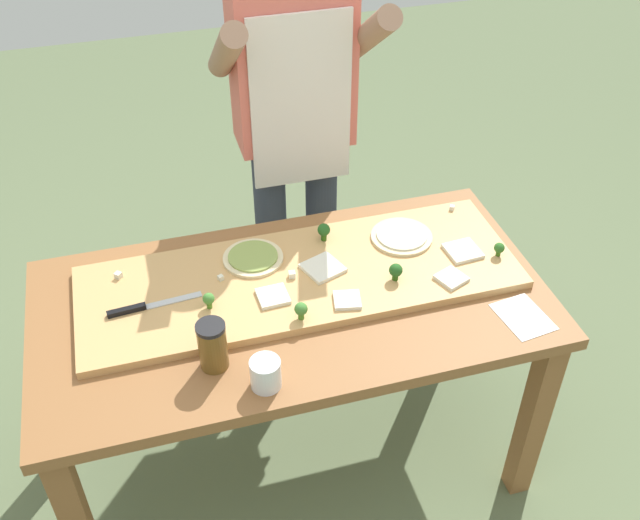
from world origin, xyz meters
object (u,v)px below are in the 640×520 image
(chefs_knife, at_px, (142,307))
(broccoli_floret_back_right, at_px, (301,310))
(pizza_whole_cheese_artichoke, at_px, (402,236))
(cheese_crumble_b, at_px, (221,278))
(pizza_slice_near_left, at_px, (273,296))
(cook_center, at_px, (294,115))
(pizza_slice_center, at_px, (347,300))
(pizza_slice_far_right, at_px, (463,251))
(sauce_jar, at_px, (213,346))
(pizza_slice_far_left, at_px, (451,278))
(cheese_crumble_a, at_px, (452,208))
(flour_cup, at_px, (266,375))
(recipe_note, at_px, (523,317))
(broccoli_floret_center_right, at_px, (324,231))
(pizza_slice_near_right, at_px, (323,268))
(prep_table, at_px, (292,324))
(broccoli_floret_back_mid, at_px, (209,299))
(cheese_crumble_d, at_px, (292,275))
(broccoli_floret_back_left, at_px, (499,248))
(broccoli_floret_center_left, at_px, (396,271))
(cheese_crumble_c, at_px, (118,275))
(pizza_whole_pesto_green, at_px, (253,258))

(chefs_knife, bearing_deg, broccoli_floret_back_right, -20.83)
(pizza_whole_cheese_artichoke, xyz_separation_m, cheese_crumble_b, (-0.59, -0.04, 0.00))
(chefs_knife, xyz_separation_m, broccoli_floret_back_right, (0.43, -0.16, 0.03))
(pizza_slice_near_left, bearing_deg, cook_center, 70.10)
(broccoli_floret_back_right, bearing_deg, pizza_slice_center, 11.88)
(pizza_slice_near_left, relative_size, pizza_slice_far_right, 0.87)
(sauce_jar, bearing_deg, pizza_slice_far_left, 9.31)
(pizza_slice_near_left, height_order, cheese_crumble_a, cheese_crumble_a)
(broccoli_floret_back_right, height_order, flour_cup, flour_cup)
(pizza_whole_cheese_artichoke, xyz_separation_m, recipe_note, (0.22, -0.42, -0.03))
(pizza_slice_near_left, relative_size, broccoli_floret_center_right, 1.44)
(pizza_whole_cheese_artichoke, xyz_separation_m, broccoli_floret_center_right, (-0.24, 0.06, 0.03))
(pizza_slice_near_right, distance_m, broccoli_floret_center_right, 0.15)
(sauce_jar, height_order, recipe_note, sauce_jar)
(broccoli_floret_center_right, bearing_deg, prep_table, -127.17)
(prep_table, height_order, pizza_slice_near_right, pizza_slice_near_right)
(broccoli_floret_back_mid, distance_m, cheese_crumble_d, 0.27)
(chefs_knife, xyz_separation_m, broccoli_floret_back_mid, (0.19, -0.05, 0.02))
(prep_table, relative_size, broccoli_floret_back_left, 33.10)
(broccoli_floret_back_left, bearing_deg, broccoli_floret_center_right, 155.79)
(pizza_slice_far_right, distance_m, broccoli_floret_center_right, 0.44)
(cheese_crumble_b, bearing_deg, pizza_slice_near_right, -7.01)
(chefs_knife, height_order, sauce_jar, sauce_jar)
(broccoli_floret_center_left, bearing_deg, recipe_note, -36.66)
(broccoli_floret_back_right, height_order, broccoli_floret_center_left, same)
(cheese_crumble_c, xyz_separation_m, cook_center, (0.67, 0.45, 0.21))
(pizza_slice_far_left, height_order, cheese_crumble_c, cheese_crumble_c)
(pizza_slice_center, distance_m, pizza_slice_far_right, 0.43)
(prep_table, height_order, pizza_slice_far_right, pizza_slice_far_right)
(prep_table, height_order, cheese_crumble_d, cheese_crumble_d)
(prep_table, height_order, broccoli_floret_back_mid, broccoli_floret_back_mid)
(broccoli_floret_back_mid, xyz_separation_m, cook_center, (0.42, 0.65, 0.19))
(pizza_slice_near_right, height_order, pizza_slice_center, same)
(pizza_slice_far_left, xyz_separation_m, pizza_slice_far_right, (0.09, 0.11, 0.00))
(cheese_crumble_d, relative_size, flour_cup, 0.23)
(pizza_slice_far_left, xyz_separation_m, pizza_slice_near_left, (-0.53, 0.07, 0.00))
(prep_table, relative_size, pizza_slice_center, 19.70)
(pizza_whole_pesto_green, bearing_deg, broccoli_floret_center_right, 8.40)
(prep_table, relative_size, pizza_slice_far_right, 15.06)
(broccoli_floret_back_right, bearing_deg, pizza_slice_near_left, 118.57)
(cheese_crumble_b, distance_m, flour_cup, 0.42)
(broccoli_floret_back_left, xyz_separation_m, broccoli_floret_back_mid, (-0.90, 0.01, 0.00))
(pizza_slice_near_right, height_order, cheese_crumble_d, cheese_crumble_d)
(broccoli_floret_back_mid, xyz_separation_m, recipe_note, (0.86, -0.26, -0.06))
(pizza_slice_far_left, bearing_deg, cheese_crumble_d, 162.58)
(pizza_slice_center, height_order, cheese_crumble_a, cheese_crumble_a)
(cheese_crumble_b, bearing_deg, broccoli_floret_back_left, -8.16)
(prep_table, relative_size, broccoli_floret_center_left, 27.00)
(broccoli_floret_back_mid, distance_m, recipe_note, 0.90)
(chefs_knife, height_order, pizza_slice_far_right, chefs_knife)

